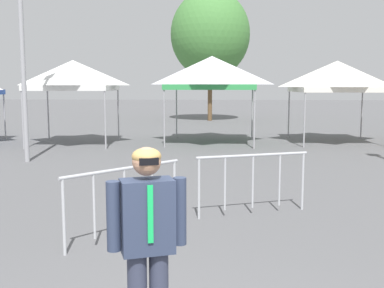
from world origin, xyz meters
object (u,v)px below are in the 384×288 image
at_px(canopy_tent_behind_right, 73,75).
at_px(light_pole_opposite_side, 21,12).
at_px(canopy_tent_right_of_center, 212,73).
at_px(person_foreground, 148,238).
at_px(canopy_tent_behind_center, 337,76).
at_px(crowd_barrier_mid_lot, 124,189).
at_px(tree_behind_tents_left, 210,34).
at_px(crowd_barrier_by_lift, 253,172).

height_order(canopy_tent_behind_right, light_pole_opposite_side, light_pole_opposite_side).
height_order(canopy_tent_right_of_center, person_foreground, canopy_tent_right_of_center).
xyz_separation_m(canopy_tent_behind_center, crowd_barrier_mid_lot, (-5.92, -12.18, -1.86)).
relative_size(canopy_tent_behind_center, tree_behind_tents_left, 0.42).
relative_size(canopy_tent_behind_center, crowd_barrier_mid_lot, 2.13).
relative_size(tree_behind_tents_left, crowd_barrier_by_lift, 4.16).
height_order(canopy_tent_behind_right, tree_behind_tents_left, tree_behind_tents_left).
relative_size(light_pole_opposite_side, tree_behind_tents_left, 0.92).
xyz_separation_m(person_foreground, crowd_barrier_mid_lot, (-0.84, 3.02, -0.28)).
xyz_separation_m(canopy_tent_behind_right, light_pole_opposite_side, (-0.12, -4.19, 1.71)).
xyz_separation_m(canopy_tent_right_of_center, crowd_barrier_mid_lot, (-1.01, -11.74, -1.99)).
xyz_separation_m(canopy_tent_behind_center, person_foreground, (-5.08, -15.21, -1.58)).
distance_m(canopy_tent_right_of_center, crowd_barrier_by_lift, 10.53).
bearing_deg(crowd_barrier_by_lift, crowd_barrier_mid_lot, -143.82).
height_order(person_foreground, tree_behind_tents_left, tree_behind_tents_left).
relative_size(canopy_tent_right_of_center, crowd_barrier_by_lift, 1.80).
xyz_separation_m(canopy_tent_behind_center, tree_behind_tents_left, (-5.30, 11.14, 2.84)).
xyz_separation_m(canopy_tent_right_of_center, canopy_tent_behind_center, (4.91, 0.44, -0.14)).
bearing_deg(canopy_tent_behind_right, light_pole_opposite_side, -91.58).
distance_m(canopy_tent_behind_right, crowd_barrier_mid_lot, 11.86).
height_order(canopy_tent_behind_right, crowd_barrier_by_lift, canopy_tent_behind_right).
xyz_separation_m(canopy_tent_behind_center, light_pole_opposite_side, (-10.29, -5.46, 1.74)).
relative_size(person_foreground, crowd_barrier_mid_lot, 1.11).
height_order(canopy_tent_behind_center, crowd_barrier_mid_lot, canopy_tent_behind_center).
bearing_deg(crowd_barrier_by_lift, canopy_tent_behind_center, 69.84).
distance_m(canopy_tent_behind_center, light_pole_opposite_side, 11.78).
distance_m(crowd_barrier_mid_lot, crowd_barrier_by_lift, 2.45).
height_order(canopy_tent_behind_right, crowd_barrier_mid_lot, canopy_tent_behind_right).
xyz_separation_m(canopy_tent_right_of_center, crowd_barrier_by_lift, (0.97, -10.30, -1.99)).
distance_m(canopy_tent_behind_right, canopy_tent_behind_center, 10.25).
relative_size(canopy_tent_behind_right, person_foreground, 1.83).
xyz_separation_m(canopy_tent_right_of_center, light_pole_opposite_side, (-5.38, -5.02, 1.60)).
distance_m(canopy_tent_behind_center, person_foreground, 16.11).
height_order(light_pole_opposite_side, crowd_barrier_by_lift, light_pole_opposite_side).
distance_m(person_foreground, crowd_barrier_by_lift, 4.62).
distance_m(canopy_tent_behind_right, person_foreground, 14.92).
relative_size(person_foreground, tree_behind_tents_left, 0.22).
bearing_deg(canopy_tent_behind_center, crowd_barrier_by_lift, -110.16).
height_order(canopy_tent_right_of_center, crowd_barrier_by_lift, canopy_tent_right_of_center).
height_order(canopy_tent_right_of_center, crowd_barrier_mid_lot, canopy_tent_right_of_center).
xyz_separation_m(canopy_tent_behind_right, crowd_barrier_mid_lot, (4.26, -10.91, -1.88)).
distance_m(tree_behind_tents_left, crowd_barrier_by_lift, 22.42).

